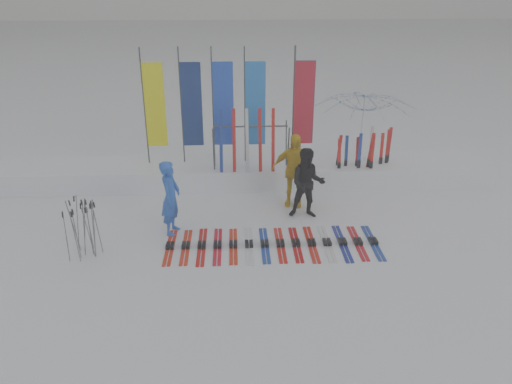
{
  "coord_description": "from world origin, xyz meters",
  "views": [
    {
      "loc": [
        -0.28,
        -8.72,
        5.53
      ],
      "look_at": [
        0.2,
        1.6,
        1.0
      ],
      "focal_mm": 35.0,
      "sensor_mm": 36.0,
      "label": 1
    }
  ],
  "objects_px": {
    "tent_canopy": "(363,135)",
    "ski_row": "(273,244)",
    "person_yellow": "(294,170)",
    "person_black": "(307,184)",
    "ski_rack": "(251,141)",
    "person_blue": "(171,198)"
  },
  "relations": [
    {
      "from": "person_blue",
      "to": "person_black",
      "type": "height_order",
      "value": "person_black"
    },
    {
      "from": "person_blue",
      "to": "ski_rack",
      "type": "relative_size",
      "value": 0.86
    },
    {
      "from": "ski_row",
      "to": "person_yellow",
      "type": "bearing_deg",
      "value": 71.78
    },
    {
      "from": "person_blue",
      "to": "tent_canopy",
      "type": "xyz_separation_m",
      "value": [
        5.16,
        3.25,
        0.4
      ]
    },
    {
      "from": "tent_canopy",
      "to": "ski_rack",
      "type": "distance_m",
      "value": 3.32
    },
    {
      "from": "tent_canopy",
      "to": "ski_rack",
      "type": "xyz_separation_m",
      "value": [
        -3.25,
        -0.69,
        0.1
      ]
    },
    {
      "from": "person_yellow",
      "to": "ski_rack",
      "type": "distance_m",
      "value": 1.63
    },
    {
      "from": "ski_row",
      "to": "tent_canopy",
      "type": "bearing_deg",
      "value": 54.0
    },
    {
      "from": "person_yellow",
      "to": "tent_canopy",
      "type": "xyz_separation_m",
      "value": [
        2.19,
        1.87,
        0.32
      ]
    },
    {
      "from": "person_yellow",
      "to": "tent_canopy",
      "type": "distance_m",
      "value": 2.9
    },
    {
      "from": "person_black",
      "to": "tent_canopy",
      "type": "relative_size",
      "value": 0.62
    },
    {
      "from": "ski_row",
      "to": "ski_rack",
      "type": "xyz_separation_m",
      "value": [
        -0.36,
        3.28,
        1.35
      ]
    },
    {
      "from": "ski_row",
      "to": "ski_rack",
      "type": "bearing_deg",
      "value": 96.25
    },
    {
      "from": "person_black",
      "to": "ski_rack",
      "type": "distance_m",
      "value": 2.34
    },
    {
      "from": "person_black",
      "to": "person_yellow",
      "type": "distance_m",
      "value": 0.75
    },
    {
      "from": "person_blue",
      "to": "tent_canopy",
      "type": "distance_m",
      "value": 6.11
    },
    {
      "from": "tent_canopy",
      "to": "ski_row",
      "type": "height_order",
      "value": "tent_canopy"
    },
    {
      "from": "person_black",
      "to": "ski_rack",
      "type": "xyz_separation_m",
      "value": [
        -1.3,
        1.88,
        0.5
      ]
    },
    {
      "from": "person_yellow",
      "to": "person_black",
      "type": "bearing_deg",
      "value": -55.91
    },
    {
      "from": "person_black",
      "to": "tent_canopy",
      "type": "xyz_separation_m",
      "value": [
        1.95,
        2.57,
        0.4
      ]
    },
    {
      "from": "tent_canopy",
      "to": "person_black",
      "type": "bearing_deg",
      "value": -127.11
    },
    {
      "from": "ski_row",
      "to": "person_blue",
      "type": "bearing_deg",
      "value": 162.27
    }
  ]
}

